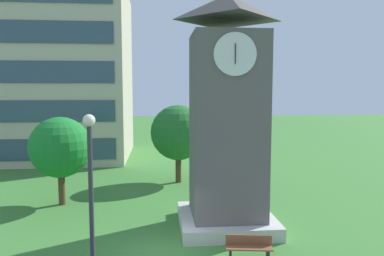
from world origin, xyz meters
The scene contains 7 objects.
ground_plane centered at (0.00, 0.00, 0.00)m, with size 160.00×160.00×0.00m, color #3D7A33.
office_building centered at (-11.19, 23.29, 8.00)m, with size 16.30×11.82×16.00m.
clock_tower centered at (3.11, 3.01, 4.86)m, with size 4.42×4.42×10.85m.
park_bench centered at (3.37, -0.47, 0.46)m, with size 1.85×0.73×0.88m.
street_lamp centered at (-2.08, -3.25, 3.62)m, with size 0.36×0.36×5.84m.
tree_by_building centered at (-5.62, 7.25, 3.30)m, with size 3.44×3.44×5.03m.
tree_streetside centered at (1.29, 11.84, 3.54)m, with size 3.88×3.88×5.50m.
Camera 1 is at (-0.08, -14.13, 6.53)m, focal length 34.89 mm.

